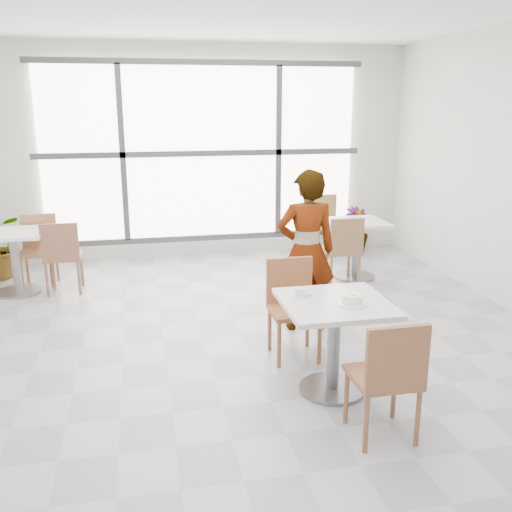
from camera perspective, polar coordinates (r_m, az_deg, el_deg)
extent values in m
plane|color=#9E9EA5|center=(5.21, -0.68, -9.79)|extent=(7.00, 7.00, 0.00)
plane|color=silver|center=(8.21, -5.47, 10.31)|extent=(6.00, 0.00, 6.00)
plane|color=silver|center=(1.61, 24.38, -12.53)|extent=(6.00, 0.00, 6.00)
cube|color=white|center=(8.15, -5.43, 10.27)|extent=(4.40, 0.04, 2.40)
cube|color=#3F3F42|center=(8.12, -5.40, 10.26)|extent=(4.60, 0.05, 0.08)
cube|color=#3F3F42|center=(8.07, -13.30, 9.89)|extent=(0.08, 0.05, 2.40)
cube|color=#3F3F42|center=(8.31, 2.28, 10.43)|extent=(0.08, 0.05, 2.40)
cube|color=#3F3F42|center=(8.32, -5.19, 1.86)|extent=(4.60, 0.05, 0.08)
cube|color=#3F3F42|center=(8.10, -5.63, 18.88)|extent=(4.60, 0.05, 0.08)
cube|color=silver|center=(4.35, 7.99, -4.77)|extent=(0.80, 0.80, 0.04)
cylinder|color=slate|center=(4.49, 7.81, -9.27)|extent=(0.10, 0.10, 0.71)
cylinder|color=slate|center=(4.64, 7.65, -13.09)|extent=(0.52, 0.52, 0.03)
cube|color=brown|center=(3.96, 12.65, -11.82)|extent=(0.42, 0.42, 0.04)
cube|color=brown|center=(3.71, 14.07, -9.93)|extent=(0.42, 0.04, 0.42)
cylinder|color=brown|center=(4.28, 13.73, -13.13)|extent=(0.04, 0.04, 0.41)
cylinder|color=brown|center=(4.00, 15.98, -15.44)|extent=(0.04, 0.04, 0.41)
cylinder|color=brown|center=(4.15, 9.09, -13.83)|extent=(0.04, 0.04, 0.41)
cylinder|color=brown|center=(3.86, 11.04, -16.31)|extent=(0.04, 0.04, 0.41)
cube|color=brown|center=(5.00, 3.89, -5.60)|extent=(0.42, 0.42, 0.04)
cube|color=brown|center=(5.09, 3.36, -2.43)|extent=(0.42, 0.04, 0.42)
cylinder|color=brown|center=(4.88, 2.34, -8.97)|extent=(0.04, 0.04, 0.41)
cylinder|color=brown|center=(5.20, 1.38, -7.37)|extent=(0.04, 0.04, 0.41)
cylinder|color=brown|center=(4.97, 6.42, -8.57)|extent=(0.04, 0.04, 0.41)
cylinder|color=brown|center=(5.29, 5.21, -7.04)|extent=(0.04, 0.04, 0.41)
cylinder|color=white|center=(4.28, 9.66, -4.79)|extent=(0.21, 0.21, 0.01)
cylinder|color=white|center=(4.27, 9.69, -4.27)|extent=(0.16, 0.16, 0.07)
torus|color=white|center=(4.26, 9.70, -3.88)|extent=(0.16, 0.16, 0.01)
cylinder|color=beige|center=(4.27, 9.68, -4.30)|extent=(0.14, 0.14, 0.05)
cylinder|color=#F0EA9B|center=(4.24, 9.76, -3.88)|extent=(0.03, 0.03, 0.02)
cylinder|color=beige|center=(4.22, 9.54, -4.06)|extent=(0.03, 0.03, 0.02)
cylinder|color=beige|center=(4.27, 9.56, -3.81)|extent=(0.03, 0.03, 0.01)
cylinder|color=beige|center=(4.26, 9.71, -3.83)|extent=(0.03, 0.03, 0.01)
cylinder|color=#F6E09E|center=(4.26, 9.76, -3.85)|extent=(0.03, 0.03, 0.02)
cylinder|color=#EFE69A|center=(4.22, 9.74, -4.06)|extent=(0.03, 0.03, 0.02)
cylinder|color=beige|center=(4.25, 9.52, -3.79)|extent=(0.03, 0.03, 0.01)
cylinder|color=#F1E39C|center=(4.22, 9.59, -4.06)|extent=(0.03, 0.03, 0.01)
cylinder|color=#F6DF9E|center=(4.26, 9.68, -3.85)|extent=(0.03, 0.03, 0.02)
cylinder|color=#F5EB9E|center=(4.24, 9.93, -3.96)|extent=(0.03, 0.03, 0.02)
cylinder|color=beige|center=(4.26, 9.73, -3.82)|extent=(0.03, 0.03, 0.01)
cylinder|color=beige|center=(4.26, 9.44, -3.73)|extent=(0.03, 0.03, 0.02)
cylinder|color=white|center=(4.40, 4.46, -4.07)|extent=(0.13, 0.13, 0.01)
cylinder|color=white|center=(4.39, 4.47, -3.65)|extent=(0.08, 0.08, 0.06)
torus|color=white|center=(4.40, 5.00, -3.61)|extent=(0.05, 0.01, 0.05)
cylinder|color=black|center=(4.38, 4.47, -3.36)|extent=(0.07, 0.07, 0.00)
cube|color=#BDBCC2|center=(4.39, 5.16, -4.02)|extent=(0.09, 0.05, 0.00)
sphere|color=#BDBCC2|center=(4.42, 5.54, -3.92)|extent=(0.02, 0.02, 0.02)
imported|color=black|center=(5.54, 5.09, 0.49)|extent=(0.60, 0.41, 1.60)
cube|color=white|center=(7.15, -23.36, 2.11)|extent=(0.70, 0.70, 0.04)
cylinder|color=gray|center=(7.24, -23.05, -0.77)|extent=(0.10, 0.10, 0.71)
cylinder|color=gray|center=(7.33, -22.77, -3.33)|extent=(0.52, 0.52, 0.03)
cube|color=silver|center=(7.27, 10.16, 3.35)|extent=(0.70, 0.70, 0.04)
cylinder|color=slate|center=(7.36, 10.02, 0.49)|extent=(0.10, 0.10, 0.71)
cylinder|color=slate|center=(7.45, 9.90, -2.03)|extent=(0.52, 0.52, 0.03)
cube|color=brown|center=(7.09, -18.85, -0.05)|extent=(0.42, 0.42, 0.04)
cube|color=brown|center=(6.85, -19.20, 1.39)|extent=(0.42, 0.04, 0.42)
cylinder|color=brown|center=(7.30, -17.14, -1.31)|extent=(0.04, 0.04, 0.41)
cylinder|color=brown|center=(6.96, -17.39, -2.14)|extent=(0.04, 0.04, 0.41)
cylinder|color=brown|center=(7.35, -19.93, -1.45)|extent=(0.04, 0.04, 0.41)
cylinder|color=brown|center=(7.01, -20.32, -2.29)|extent=(0.04, 0.04, 0.41)
cube|color=#A36D47|center=(7.39, -21.08, 0.35)|extent=(0.42, 0.42, 0.04)
cube|color=#A36D47|center=(7.52, -21.03, 2.41)|extent=(0.42, 0.04, 0.42)
cylinder|color=#A36D47|center=(7.31, -22.52, -1.79)|extent=(0.04, 0.04, 0.41)
cylinder|color=#A36D47|center=(7.65, -22.05, -1.01)|extent=(0.04, 0.04, 0.41)
cylinder|color=#A36D47|center=(7.25, -19.73, -1.66)|extent=(0.04, 0.04, 0.41)
cylinder|color=#A36D47|center=(7.59, -19.38, -0.88)|extent=(0.04, 0.04, 0.41)
cube|color=brown|center=(7.06, 8.53, 0.56)|extent=(0.42, 0.42, 0.04)
cube|color=brown|center=(6.83, 9.15, 2.02)|extent=(0.42, 0.04, 0.42)
cylinder|color=brown|center=(7.35, 9.31, -0.71)|extent=(0.04, 0.04, 0.41)
cylinder|color=brown|center=(7.03, 10.34, -1.51)|extent=(0.04, 0.04, 0.41)
cylinder|color=brown|center=(7.23, 6.64, -0.88)|extent=(0.04, 0.04, 0.41)
cylinder|color=brown|center=(6.90, 7.57, -1.70)|extent=(0.04, 0.04, 0.41)
cube|color=#9E7943|center=(8.40, 7.07, 2.99)|extent=(0.42, 0.42, 0.04)
cube|color=#9E7943|center=(8.53, 6.72, 4.77)|extent=(0.42, 0.04, 0.42)
cylinder|color=#9E7943|center=(8.23, 6.23, 1.15)|extent=(0.04, 0.04, 0.41)
cylinder|color=#9E7943|center=(8.57, 5.50, 1.73)|extent=(0.04, 0.04, 0.41)
cylinder|color=#9E7943|center=(8.35, 8.58, 1.27)|extent=(0.04, 0.04, 0.41)
cylinder|color=#9E7943|center=(8.68, 7.77, 1.84)|extent=(0.04, 0.04, 0.41)
imported|color=#5D8044|center=(8.64, 10.02, 2.60)|extent=(0.45, 0.45, 0.68)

